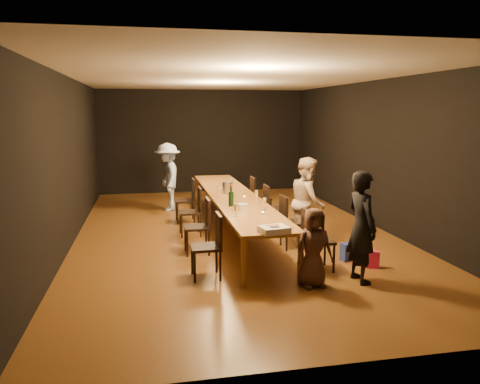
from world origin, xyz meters
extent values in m
plane|color=#4C2A13|center=(0.00, 0.00, 0.00)|extent=(10.00, 10.00, 0.00)
cube|color=black|center=(0.00, 5.00, 1.50)|extent=(6.00, 0.04, 3.00)
cube|color=black|center=(0.00, -5.00, 1.50)|extent=(6.00, 0.04, 3.00)
cube|color=black|center=(-3.00, 0.00, 1.50)|extent=(0.04, 10.00, 3.00)
cube|color=black|center=(3.00, 0.00, 1.50)|extent=(0.04, 10.00, 3.00)
cube|color=silver|center=(0.00, 0.00, 3.00)|extent=(6.00, 10.00, 0.04)
cube|color=#975B2C|center=(0.00, 0.00, 0.72)|extent=(0.90, 6.00, 0.05)
cylinder|color=#975B2C|center=(-0.40, -2.90, 0.35)|extent=(0.08, 0.08, 0.70)
cylinder|color=#975B2C|center=(0.40, -2.90, 0.35)|extent=(0.08, 0.08, 0.70)
cylinder|color=#975B2C|center=(-0.40, 2.90, 0.35)|extent=(0.08, 0.08, 0.70)
cylinder|color=#975B2C|center=(0.40, 2.90, 0.35)|extent=(0.08, 0.08, 0.70)
imported|color=black|center=(1.26, -2.97, 0.79)|extent=(0.43, 0.61, 1.57)
imported|color=beige|center=(1.15, -1.05, 0.79)|extent=(0.80, 0.91, 1.58)
imported|color=#96AFE9|center=(-1.15, 2.43, 0.81)|extent=(0.68, 1.10, 1.63)
imported|color=#452F27|center=(0.54, -3.02, 0.55)|extent=(0.56, 0.39, 1.09)
cube|color=#DC215B|center=(1.70, -2.47, 0.13)|extent=(0.25, 0.19, 0.26)
cube|color=#23379A|center=(1.49, -2.06, 0.14)|extent=(0.25, 0.19, 0.28)
cube|color=white|center=(0.02, -2.90, 0.79)|extent=(0.42, 0.36, 0.09)
cube|color=black|center=(0.02, -2.93, 0.84)|extent=(0.14, 0.12, 0.00)
cube|color=red|center=(0.02, -2.82, 0.84)|extent=(0.20, 0.07, 0.00)
cylinder|color=white|center=(-0.10, -1.38, 0.80)|extent=(0.23, 0.23, 0.11)
cylinder|color=silver|center=(-0.06, 0.33, 0.86)|extent=(0.25, 0.25, 0.23)
cylinder|color=#B2B7B2|center=(0.15, -1.76, 0.77)|extent=(0.05, 0.05, 0.03)
cylinder|color=#B2B7B2|center=(0.15, -0.31, 0.77)|extent=(0.05, 0.05, 0.03)
cylinder|color=#B2B7B2|center=(0.15, 1.44, 0.77)|extent=(0.05, 0.05, 0.03)
camera|label=1|loc=(-1.63, -8.82, 2.36)|focal=35.00mm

